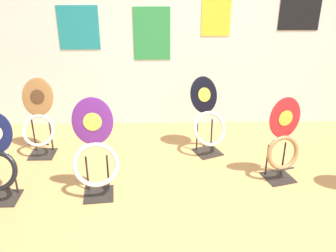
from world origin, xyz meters
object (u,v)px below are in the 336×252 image
Objects in this scene: toilet_seat_display_jazz_black at (208,120)px; toilet_seat_display_purple_note at (95,153)px; toilet_seat_display_crimson_swirl at (283,145)px; toilet_seat_display_woodgrain at (39,120)px.

toilet_seat_display_purple_note reaches higher than toilet_seat_display_jazz_black.
toilet_seat_display_purple_note is 1.84m from toilet_seat_display_crimson_swirl.
toilet_seat_display_crimson_swirl is at bearing 8.11° from toilet_seat_display_purple_note.
toilet_seat_display_woodgrain is at bearing -179.91° from toilet_seat_display_jazz_black.
toilet_seat_display_jazz_black is at bearing 0.09° from toilet_seat_display_woodgrain.
toilet_seat_display_purple_note is (-1.13, -0.85, 0.06)m from toilet_seat_display_jazz_black.
toilet_seat_display_crimson_swirl is at bearing -12.88° from toilet_seat_display_woodgrain.
toilet_seat_display_purple_note is 1.15m from toilet_seat_display_woodgrain.
toilet_seat_display_crimson_swirl reaches higher than toilet_seat_display_woodgrain.
toilet_seat_display_jazz_black is 0.90m from toilet_seat_display_crimson_swirl.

